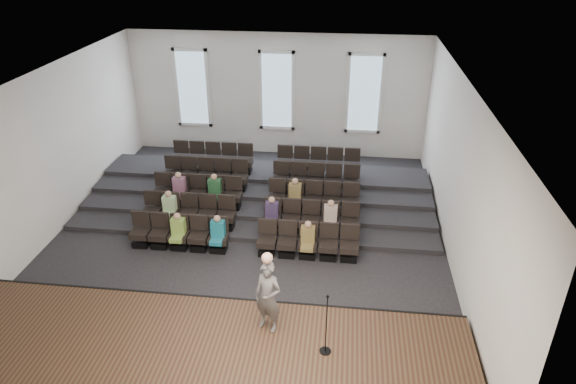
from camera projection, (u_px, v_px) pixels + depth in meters
The scene contains 14 objects.
ground at pixel (247, 241), 15.79m from camera, with size 14.00×14.00×0.00m, color black.
ceiling at pixel (240, 81), 13.47m from camera, with size 12.00×14.00×0.02m, color white.
wall_back at pixel (277, 95), 20.81m from camera, with size 12.00×0.04×5.00m, color white.
wall_front at pixel (161, 345), 8.45m from camera, with size 12.00×0.04×5.00m, color white.
wall_left at pixel (45, 157), 15.26m from camera, with size 0.04×14.00×5.00m, color white.
wall_right at pixel (460, 178), 14.00m from camera, with size 0.04×14.00×5.00m, color white.
stage at pixel (202, 359), 11.18m from camera, with size 11.80×3.60×0.50m, color #46351E.
stage_lip at pixel (221, 306), 12.74m from camera, with size 11.80×0.06×0.52m, color black.
risers at pixel (263, 189), 18.49m from camera, with size 11.80×4.80×0.60m.
seating_rows at pixel (255, 198), 16.83m from camera, with size 6.80×4.70×1.67m.
windows at pixel (277, 91), 20.65m from camera, with size 8.44×0.10×3.24m.
audience at pixel (240, 210), 15.83m from camera, with size 5.45×2.64×1.10m.
speaker at pixel (268, 297), 11.29m from camera, with size 0.64×0.42×1.75m, color #585653.
mic_stand at pixel (326, 335), 10.82m from camera, with size 0.26×0.26×1.53m.
Camera 1 is at (2.84, -13.05, 8.65)m, focal length 32.00 mm.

